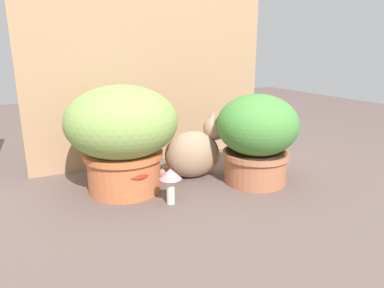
% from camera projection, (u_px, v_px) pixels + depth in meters
% --- Properties ---
extents(ground_plane, '(6.00, 6.00, 0.00)m').
position_uv_depth(ground_plane, '(176.00, 197.00, 1.42)').
color(ground_plane, brown).
extents(cardboard_backdrop, '(1.28, 0.03, 0.86)m').
position_uv_depth(cardboard_backdrop, '(154.00, 79.00, 1.80)').
color(cardboard_backdrop, tan).
rests_on(cardboard_backdrop, ground).
extents(grass_planter, '(0.46, 0.46, 0.45)m').
position_uv_depth(grass_planter, '(122.00, 133.00, 1.43)').
color(grass_planter, '#C1673D').
rests_on(grass_planter, ground).
extents(leafy_planter, '(0.36, 0.36, 0.40)m').
position_uv_depth(leafy_planter, '(257.00, 136.00, 1.53)').
color(leafy_planter, '#AE6846').
rests_on(leafy_planter, ground).
extents(cat, '(0.37, 0.21, 0.32)m').
position_uv_depth(cat, '(196.00, 151.00, 1.62)').
color(cat, '#A18167').
rests_on(cat, ground).
extents(mushroom_ornament_red, '(0.12, 0.12, 0.17)m').
position_uv_depth(mushroom_ornament_red, '(135.00, 170.00, 1.38)').
color(mushroom_ornament_red, silver).
rests_on(mushroom_ornament_red, ground).
extents(mushroom_ornament_pink, '(0.09, 0.09, 0.14)m').
position_uv_depth(mushroom_ornament_pink, '(170.00, 178.00, 1.34)').
color(mushroom_ornament_pink, silver).
rests_on(mushroom_ornament_pink, ground).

